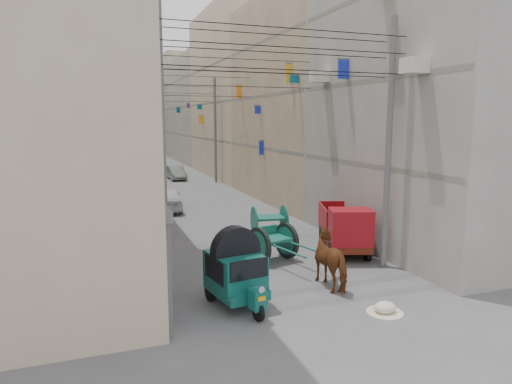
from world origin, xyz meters
name	(u,v)px	position (x,y,z in m)	size (l,w,h in m)	color
ground	(411,383)	(0.00, 0.00, 0.00)	(140.00, 140.00, 0.00)	#4E4E51
building_row_left	(55,99)	(-8.00, 34.13, 6.46)	(8.00, 62.00, 14.00)	#B9A98C
building_row_right	(245,102)	(8.00, 34.13, 6.46)	(8.00, 62.00, 14.00)	#9E9994
end_cap_building	(128,109)	(0.00, 66.00, 6.50)	(22.00, 10.00, 13.00)	#B8B091
shutters_left	(138,213)	(-3.92, 10.38, 1.49)	(0.18, 14.40, 2.88)	#4D4C51
signboards	(185,143)	(-0.01, 21.66, 3.43)	(8.22, 40.52, 5.67)	#0B5A7A
ac_units	(365,43)	(3.65, 7.67, 7.43)	(0.70, 6.55, 3.35)	beige
utility_poles	(202,136)	(0.00, 17.00, 4.00)	(7.40, 22.20, 8.00)	#5C5C5E
overhead_cables	(213,77)	(0.00, 14.40, 6.77)	(7.40, 22.52, 1.12)	black
auto_rickshaw	(236,270)	(-1.99, 4.58, 0.95)	(1.57, 2.36, 1.61)	black
tonga_cart	(273,242)	(0.34, 7.77, 0.66)	(1.72, 2.97, 1.26)	black
mini_truck	(346,231)	(3.07, 7.56, 0.87)	(2.44, 3.53, 1.82)	black
second_cart	(269,219)	(1.58, 11.34, 0.65)	(1.51, 1.36, 1.22)	#14584B
feed_sack	(385,307)	(1.40, 2.80, 0.14)	(0.57, 0.46, 0.29)	beige
horse	(334,260)	(1.09, 4.90, 0.81)	(0.87, 1.91, 1.62)	brown
distant_car_white	(166,199)	(-1.76, 18.03, 0.64)	(1.50, 3.74, 1.27)	silver
distant_car_grey	(176,173)	(0.97, 30.83, 0.56)	(1.18, 3.38, 1.11)	slate
distant_car_green	(144,166)	(-1.01, 36.85, 0.56)	(1.57, 3.86, 1.12)	#205E3B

